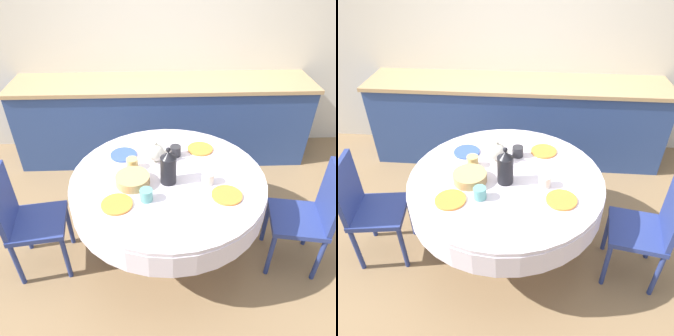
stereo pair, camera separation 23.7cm
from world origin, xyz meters
The scene contains 17 objects.
ground_plane centered at (0.00, 0.00, 0.00)m, with size 12.00×12.00×0.00m, color #8E704C.
wall_back centered at (0.00, 1.77, 1.30)m, with size 7.00×0.05×2.60m.
kitchen_counter centered at (0.00, 1.44, 0.46)m, with size 3.24×0.64×0.92m.
dining_table centered at (0.00, 0.00, 0.63)m, with size 1.45×1.45×0.75m.
chair_left centered at (1.05, -0.19, 0.51)m, with size 0.46×0.46×0.91m.
chair_right centered at (-1.05, -0.14, 0.51)m, with size 0.45×0.45×0.91m.
plate_near_left centered at (-0.35, -0.29, 0.75)m, with size 0.21×0.21×0.01m, color orange.
cup_near_left centered at (-0.16, -0.25, 0.79)m, with size 0.09×0.09×0.08m, color #5BA39E.
plate_near_right centered at (0.39, -0.23, 0.75)m, with size 0.21×0.21×0.01m, color orange.
cup_near_right centered at (0.28, -0.08, 0.79)m, with size 0.09×0.09×0.08m, color white.
plate_far_left centered at (-0.35, 0.30, 0.75)m, with size 0.21×0.21×0.01m, color #3856AD.
cup_far_left centered at (-0.27, 0.12, 0.79)m, with size 0.09×0.09×0.08m, color #DBB766.
plate_far_right centered at (0.28, 0.36, 0.75)m, with size 0.21×0.21×0.01m, color orange.
cup_far_right centered at (0.07, 0.28, 0.79)m, with size 0.09×0.09×0.08m, color #28282D.
coffee_carafe centered at (0.00, -0.06, 0.87)m, with size 0.12×0.12×0.29m.
teapot centered at (-0.09, 0.21, 0.83)m, with size 0.19×0.14×0.18m.
bread_basket centered at (-0.26, -0.07, 0.78)m, with size 0.24×0.24×0.07m, color tan.
Camera 1 is at (-0.08, -1.92, 2.22)m, focal length 35.00 mm.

